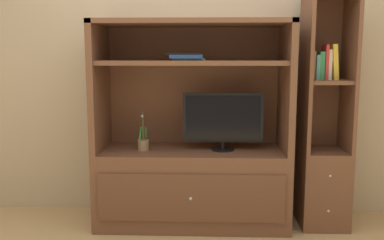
# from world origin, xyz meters

# --- Properties ---
(painted_rear_wall) EXTENTS (6.00, 0.10, 2.80)m
(painted_rear_wall) POSITION_xyz_m (0.00, 0.75, 1.40)
(painted_rear_wall) COLOR tan
(painted_rear_wall) RESTS_ON ground_plane
(media_console) EXTENTS (1.54, 0.63, 1.64)m
(media_console) POSITION_xyz_m (0.00, 0.41, 0.51)
(media_console) COLOR brown
(media_console) RESTS_ON ground_plane
(tv_monitor) EXTENTS (0.64, 0.18, 0.46)m
(tv_monitor) POSITION_xyz_m (0.25, 0.39, 0.87)
(tv_monitor) COLOR black
(tv_monitor) RESTS_ON media_console
(potted_plant) EXTENTS (0.09, 0.10, 0.31)m
(potted_plant) POSITION_xyz_m (-0.39, 0.36, 0.67)
(potted_plant) COLOR #8C7251
(potted_plant) RESTS_ON media_console
(magazine_stack) EXTENTS (0.30, 0.35, 0.05)m
(magazine_stack) POSITION_xyz_m (-0.05, 0.40, 1.37)
(magazine_stack) COLOR teal
(magazine_stack) RESTS_ON media_console
(bookshelf_tall) EXTENTS (0.37, 0.43, 1.85)m
(bookshelf_tall) POSITION_xyz_m (1.06, 0.41, 0.63)
(bookshelf_tall) COLOR brown
(bookshelf_tall) RESTS_ON ground_plane
(upright_book_row) EXTENTS (0.20, 0.17, 0.28)m
(upright_book_row) POSITION_xyz_m (1.03, 0.40, 1.31)
(upright_book_row) COLOR #A56638
(upright_book_row) RESTS_ON bookshelf_tall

